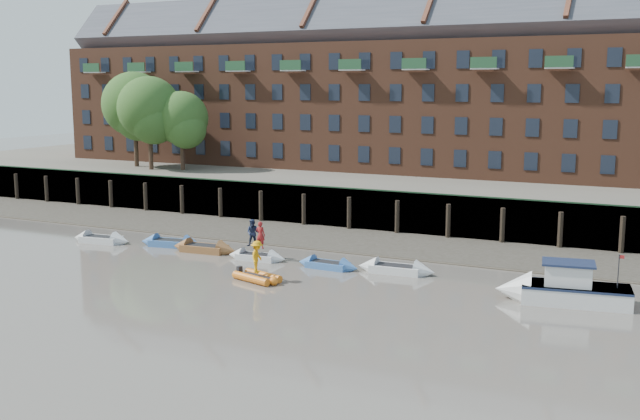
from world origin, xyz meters
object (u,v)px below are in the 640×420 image
Objects in this scene: rowboat_2 at (204,248)px; person_rib_crew at (257,257)px; rowboat_5 at (396,269)px; rib_tender at (259,277)px; rowboat_4 at (328,265)px; rowboat_3 at (257,257)px; person_rower_b at (253,233)px; rowboat_1 at (171,243)px; person_rower_a at (260,235)px; rowboat_0 at (101,239)px; motor_launch at (553,289)px.

rowboat_2 is 8.87m from person_rib_crew.
rowboat_5 reaches higher than rib_tender.
rowboat_2 is 1.19× the size of rowboat_4.
rowboat_5 is at bearing -0.02° from rowboat_3.
rowboat_4 is 2.27× the size of person_rower_b.
person_rower_b is at bearing -15.34° from rowboat_1.
person_rower_a is at bearing 15.04° from rowboat_3.
rowboat_0 is 2.59× the size of person_rower_b.
rib_tender is at bearing -144.44° from rowboat_5.
rowboat_3 is at bearing 18.70° from person_rower_a.
rowboat_5 is at bearing -2.99° from rowboat_2.
rowboat_0 is 18.06m from rowboat_4.
rib_tender is at bearing -114.68° from rowboat_4.
rib_tender is (7.26, -5.06, -0.02)m from rowboat_2.
rowboat_0 is at bearing -178.36° from rib_tender.
rowboat_5 is 2.76× the size of person_rower_a.
person_rib_crew reaches higher than motor_launch.
motor_launch is at bearing -20.29° from person_rower_b.
rowboat_2 is 8.85m from rib_tender.
rowboat_1 is 2.72× the size of person_rower_a.
motor_launch is at bearing 174.48° from person_rower_a.
person_rib_crew is (-2.38, -4.57, 1.23)m from rowboat_4.
motor_launch is at bearing -8.85° from rowboat_3.
rowboat_3 is 9.39m from rowboat_5.
person_rower_a is at bearing 136.12° from rib_tender.
rowboat_3 is 5.48m from person_rib_crew.
rowboat_0 is at bearing -176.95° from rowboat_1.
rowboat_3 is at bearing -10.19° from rowboat_2.
rowboat_5 is 8.40m from rib_tender.
rowboat_3 is 0.59× the size of motor_launch.
person_rower_a is (13.20, 0.26, 1.44)m from rowboat_0.
rowboat_1 is 3.22m from rowboat_2.
person_rower_b is (4.01, -0.21, 1.46)m from rowboat_2.
rowboat_3 is 1.31× the size of rib_tender.
rowboat_5 is at bearing -64.38° from person_rib_crew.
person_rib_crew reaches higher than rib_tender.
person_rib_crew is at bearing 117.39° from person_rower_a.
rowboat_2 is at bearing 41.74° from person_rib_crew.
person_rower_b is at bearing -6.90° from rowboat_2.
rowboat_4 is (9.56, -0.50, -0.04)m from rowboat_2.
rowboat_5 is 9.24m from person_rower_a.
rowboat_4 is at bearing 80.48° from rib_tender.
rowboat_0 is 12.61m from person_rower_b.
motor_launch reaches higher than rowboat_0.
rowboat_0 is 13.28m from person_rower_a.
person_rower_a is (0.25, 0.09, 1.47)m from rowboat_3.
rowboat_2 reaches higher than rowboat_3.
rowboat_0 is 1.14× the size of rowboat_4.
person_rower_a reaches higher than rib_tender.
rowboat_0 is at bearing -177.42° from rowboat_4.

